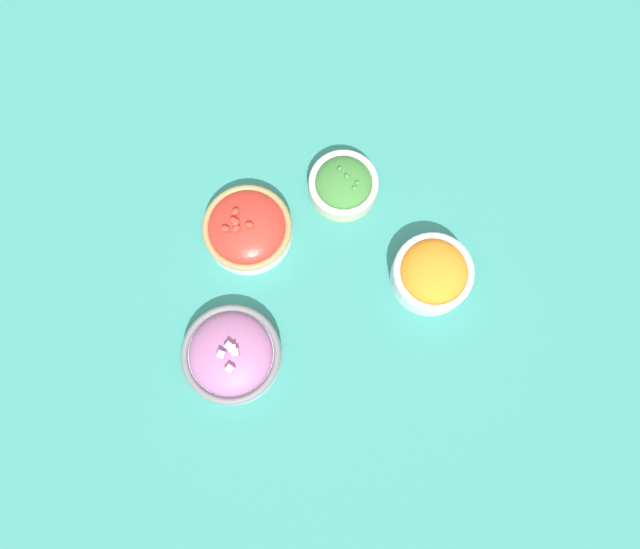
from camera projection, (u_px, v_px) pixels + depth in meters
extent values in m
plane|color=#337F75|center=(320.00, 278.00, 1.08)|extent=(3.00, 3.00, 0.00)
cylinder|color=beige|center=(343.00, 186.00, 1.10)|extent=(0.12, 0.12, 0.03)
torus|color=silver|center=(344.00, 183.00, 1.08)|extent=(0.12, 0.12, 0.01)
ellipsoid|color=#387533|center=(344.00, 183.00, 1.08)|extent=(0.10, 0.10, 0.04)
ellipsoid|color=#47893D|center=(354.00, 188.00, 1.06)|extent=(0.01, 0.01, 0.01)
ellipsoid|color=#47893D|center=(339.00, 169.00, 1.07)|extent=(0.01, 0.01, 0.01)
ellipsoid|color=#47893D|center=(347.00, 176.00, 1.06)|extent=(0.01, 0.01, 0.01)
ellipsoid|color=#47893D|center=(357.00, 183.00, 1.06)|extent=(0.01, 0.01, 0.01)
ellipsoid|color=#47893D|center=(347.00, 177.00, 1.06)|extent=(0.01, 0.01, 0.01)
cylinder|color=#B2C1CC|center=(232.00, 355.00, 1.04)|extent=(0.17, 0.17, 0.03)
torus|color=slate|center=(231.00, 354.00, 1.02)|extent=(0.17, 0.17, 0.01)
ellipsoid|color=#9E5B8E|center=(231.00, 354.00, 1.02)|extent=(0.14, 0.14, 0.06)
cube|color=#C699C1|center=(221.00, 355.00, 0.99)|extent=(0.02, 0.02, 0.01)
cube|color=#C699C1|center=(229.00, 346.00, 0.99)|extent=(0.02, 0.02, 0.01)
cube|color=#C699C1|center=(230.00, 369.00, 0.98)|extent=(0.02, 0.02, 0.01)
cube|color=#C699C1|center=(233.00, 349.00, 0.99)|extent=(0.01, 0.01, 0.01)
cube|color=#C699C1|center=(235.00, 353.00, 0.99)|extent=(0.01, 0.01, 0.01)
cylinder|color=silver|center=(248.00, 230.00, 1.08)|extent=(0.15, 0.15, 0.03)
torus|color=#997A4C|center=(247.00, 227.00, 1.07)|extent=(0.15, 0.15, 0.01)
ellipsoid|color=red|center=(247.00, 227.00, 1.07)|extent=(0.13, 0.13, 0.05)
ellipsoid|color=red|center=(236.00, 228.00, 1.04)|extent=(0.02, 0.02, 0.01)
ellipsoid|color=red|center=(235.00, 212.00, 1.04)|extent=(0.02, 0.02, 0.01)
ellipsoid|color=red|center=(249.00, 225.00, 1.04)|extent=(0.02, 0.01, 0.01)
ellipsoid|color=red|center=(234.00, 220.00, 1.04)|extent=(0.02, 0.02, 0.01)
ellipsoid|color=red|center=(236.00, 223.00, 1.04)|extent=(0.02, 0.02, 0.01)
ellipsoid|color=red|center=(225.00, 229.00, 1.04)|extent=(0.02, 0.01, 0.01)
cylinder|color=silver|center=(431.00, 275.00, 1.06)|extent=(0.14, 0.14, 0.05)
torus|color=silver|center=(434.00, 271.00, 1.03)|extent=(0.14, 0.14, 0.01)
ellipsoid|color=orange|center=(434.00, 271.00, 1.03)|extent=(0.11, 0.11, 0.05)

